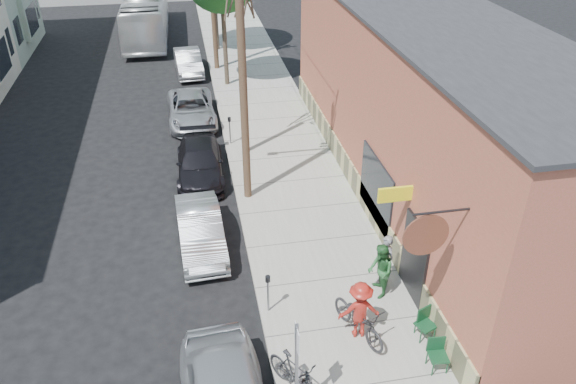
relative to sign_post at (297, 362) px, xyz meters
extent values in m
plane|color=black|center=(-2.35, 4.44, -1.83)|extent=(120.00, 120.00, 0.00)
cube|color=#9E9D93|center=(1.90, 15.44, -1.76)|extent=(4.50, 58.00, 0.15)
cube|color=#AB563F|center=(6.65, 9.44, 1.42)|extent=(5.00, 20.00, 6.50)
cube|color=#2B2B2D|center=(6.65, 9.44, 4.72)|extent=(5.20, 20.20, 0.12)
cube|color=tan|center=(4.13, 9.44, -1.28)|extent=(0.10, 20.00, 1.10)
cube|color=black|center=(4.12, 3.44, -0.53)|extent=(0.10, 1.60, 2.60)
cube|color=black|center=(4.12, 6.94, -0.23)|extent=(0.08, 3.00, 2.20)
cylinder|color=brown|center=(3.20, 1.24, 2.07)|extent=(1.10, 0.06, 1.10)
cube|color=yellow|center=(3.65, 4.24, 1.27)|extent=(1.00, 0.08, 0.45)
cube|color=slate|center=(0.00, 0.00, -0.28)|extent=(0.07, 0.07, 2.80)
cube|color=silver|center=(0.00, 0.00, 0.72)|extent=(0.02, 0.45, 0.60)
cylinder|color=slate|center=(-0.10, 3.45, -1.13)|extent=(0.06, 0.06, 1.10)
cylinder|color=black|center=(-0.10, 3.45, -0.53)|extent=(0.14, 0.14, 0.18)
cylinder|color=slate|center=(-0.10, 14.16, -1.13)|extent=(0.06, 0.06, 1.10)
cylinder|color=black|center=(-0.10, 14.16, -0.53)|extent=(0.14, 0.14, 0.18)
cylinder|color=#503A28|center=(0.10, 9.66, 3.32)|extent=(0.28, 0.28, 10.00)
cylinder|color=#44392C|center=(0.45, 13.25, 1.30)|extent=(0.24, 0.24, 5.96)
cylinder|color=#44392C|center=(0.45, 21.51, 1.05)|extent=(0.24, 0.24, 5.46)
cylinder|color=#44392C|center=(0.45, 27.96, 0.79)|extent=(0.24, 0.24, 4.94)
imported|color=slate|center=(3.46, 3.97, -0.84)|extent=(0.57, 0.71, 1.69)
imported|color=#276330|center=(3.16, 3.53, -0.82)|extent=(0.72, 0.89, 1.72)
imported|color=maroon|center=(2.12, 2.11, -0.82)|extent=(1.17, 0.74, 1.72)
imported|color=black|center=(2.12, 2.11, -1.14)|extent=(1.41, 2.17, 1.08)
imported|color=#222325|center=(0.10, 0.58, -1.12)|extent=(1.42, 1.85, 1.11)
imported|color=silver|center=(-1.78, 6.97, -1.17)|extent=(1.59, 4.08, 1.32)
imported|color=black|center=(-1.55, 11.71, -1.19)|extent=(1.95, 4.50, 1.29)
imported|color=#A9ACB1|center=(-1.66, 17.08, -1.18)|extent=(2.27, 4.75, 1.31)
imported|color=#919397|center=(-1.55, 24.03, -1.16)|extent=(1.70, 4.18, 1.35)
imported|color=white|center=(-4.06, 32.15, -0.24)|extent=(2.85, 11.44, 3.18)
camera|label=1|loc=(-1.75, -8.22, 9.51)|focal=35.00mm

